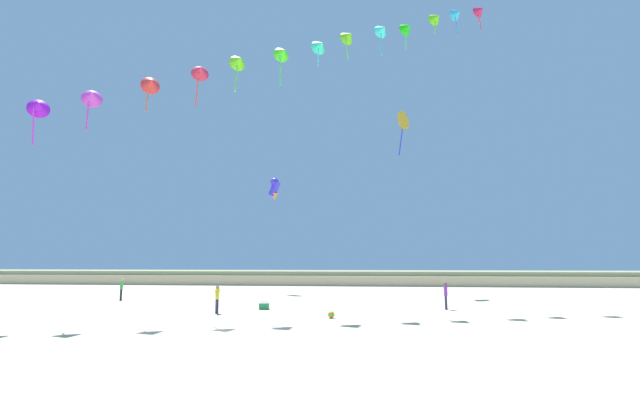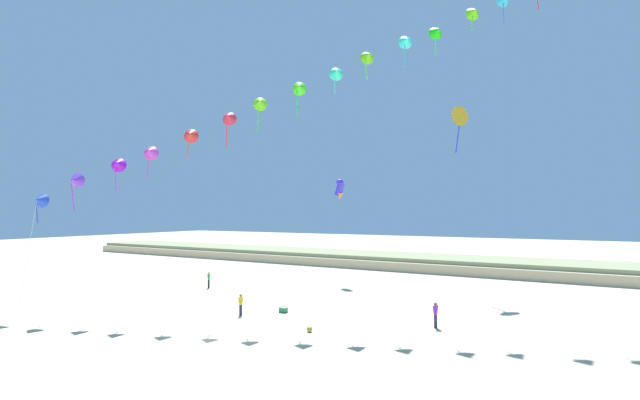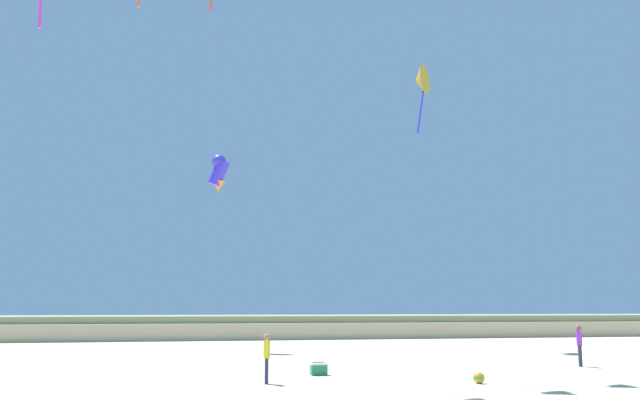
{
  "view_description": "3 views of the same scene",
  "coord_description": "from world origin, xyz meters",
  "px_view_note": "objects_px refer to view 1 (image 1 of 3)",
  "views": [
    {
      "loc": [
        5.72,
        -17.11,
        2.88
      ],
      "look_at": [
        2.41,
        12.76,
        7.23
      ],
      "focal_mm": 24.0,
      "sensor_mm": 36.0,
      "label": 1
    },
    {
      "loc": [
        17.47,
        -17.67,
        7.38
      ],
      "look_at": [
        1.28,
        11.27,
        8.44
      ],
      "focal_mm": 24.0,
      "sensor_mm": 36.0,
      "label": 2
    },
    {
      "loc": [
        -5.59,
        -14.96,
        2.39
      ],
      "look_at": [
        0.39,
        13.51,
        6.98
      ],
      "focal_mm": 38.0,
      "sensor_mm": 36.0,
      "label": 3
    }
  ],
  "objects_px": {
    "person_mid_center": "(121,288)",
    "large_kite_mid_trail": "(274,188)",
    "person_near_left": "(446,294)",
    "beach_cooler": "(264,306)",
    "person_near_right": "(217,297)",
    "beach_ball": "(331,315)",
    "large_kite_low_lead": "(401,121)"
  },
  "relations": [
    {
      "from": "large_kite_mid_trail",
      "to": "beach_cooler",
      "type": "bearing_deg",
      "value": -79.43
    },
    {
      "from": "large_kite_mid_trail",
      "to": "person_mid_center",
      "type": "bearing_deg",
      "value": -133.19
    },
    {
      "from": "person_near_left",
      "to": "beach_cooler",
      "type": "bearing_deg",
      "value": -173.88
    },
    {
      "from": "person_mid_center",
      "to": "large_kite_mid_trail",
      "type": "height_order",
      "value": "large_kite_mid_trail"
    },
    {
      "from": "person_mid_center",
      "to": "beach_ball",
      "type": "bearing_deg",
      "value": -27.28
    },
    {
      "from": "person_near_right",
      "to": "beach_ball",
      "type": "relative_size",
      "value": 4.28
    },
    {
      "from": "large_kite_mid_trail",
      "to": "beach_cooler",
      "type": "height_order",
      "value": "large_kite_mid_trail"
    },
    {
      "from": "person_near_left",
      "to": "large_kite_mid_trail",
      "type": "xyz_separation_m",
      "value": [
        -13.85,
        13.93,
        9.22
      ]
    },
    {
      "from": "large_kite_low_lead",
      "to": "person_near_left",
      "type": "bearing_deg",
      "value": -84.88
    },
    {
      "from": "large_kite_low_lead",
      "to": "large_kite_mid_trail",
      "type": "relative_size",
      "value": 1.99
    },
    {
      "from": "person_near_right",
      "to": "beach_ball",
      "type": "height_order",
      "value": "person_near_right"
    },
    {
      "from": "person_near_left",
      "to": "beach_ball",
      "type": "relative_size",
      "value": 4.55
    },
    {
      "from": "person_near_left",
      "to": "large_kite_mid_trail",
      "type": "distance_m",
      "value": 21.7
    },
    {
      "from": "beach_ball",
      "to": "beach_cooler",
      "type": "bearing_deg",
      "value": 140.74
    },
    {
      "from": "large_kite_mid_trail",
      "to": "person_near_left",
      "type": "bearing_deg",
      "value": -45.18
    },
    {
      "from": "large_kite_low_lead",
      "to": "beach_ball",
      "type": "relative_size",
      "value": 12.25
    },
    {
      "from": "person_mid_center",
      "to": "large_kite_low_lead",
      "type": "height_order",
      "value": "large_kite_low_lead"
    },
    {
      "from": "beach_cooler",
      "to": "person_near_right",
      "type": "bearing_deg",
      "value": -132.92
    },
    {
      "from": "beach_cooler",
      "to": "large_kite_low_lead",
      "type": "bearing_deg",
      "value": 57.26
    },
    {
      "from": "person_mid_center",
      "to": "large_kite_mid_trail",
      "type": "bearing_deg",
      "value": 46.81
    },
    {
      "from": "large_kite_mid_trail",
      "to": "beach_ball",
      "type": "bearing_deg",
      "value": -68.9
    },
    {
      "from": "person_near_left",
      "to": "large_kite_low_lead",
      "type": "xyz_separation_m",
      "value": [
        -1.26,
        14.01,
        15.67
      ]
    },
    {
      "from": "person_near_right",
      "to": "large_kite_low_lead",
      "type": "xyz_separation_m",
      "value": [
        11.92,
        17.51,
        15.73
      ]
    },
    {
      "from": "large_kite_mid_trail",
      "to": "beach_ball",
      "type": "height_order",
      "value": "large_kite_mid_trail"
    },
    {
      "from": "person_mid_center",
      "to": "large_kite_mid_trail",
      "type": "xyz_separation_m",
      "value": [
        9.48,
        10.1,
        9.23
      ]
    },
    {
      "from": "beach_ball",
      "to": "large_kite_low_lead",
      "type": "bearing_deg",
      "value": 74.06
    },
    {
      "from": "person_near_right",
      "to": "beach_cooler",
      "type": "relative_size",
      "value": 2.68
    },
    {
      "from": "person_mid_center",
      "to": "beach_ball",
      "type": "xyz_separation_m",
      "value": [
        16.7,
        -8.61,
        -0.76
      ]
    },
    {
      "from": "person_near_left",
      "to": "person_mid_center",
      "type": "height_order",
      "value": "person_near_left"
    },
    {
      "from": "large_kite_low_lead",
      "to": "large_kite_mid_trail",
      "type": "height_order",
      "value": "large_kite_low_lead"
    },
    {
      "from": "large_kite_mid_trail",
      "to": "beach_cooler",
      "type": "xyz_separation_m",
      "value": [
        2.82,
        -15.11,
        -9.96
      ]
    },
    {
      "from": "large_kite_mid_trail",
      "to": "beach_cooler",
      "type": "relative_size",
      "value": 3.85
    }
  ]
}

